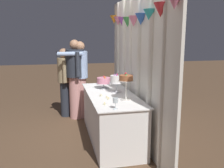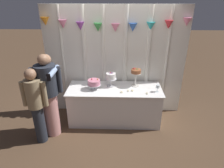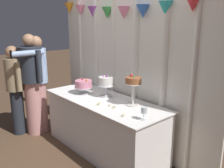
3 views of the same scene
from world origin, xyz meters
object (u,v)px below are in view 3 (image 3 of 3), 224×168
wine_glass (144,111)px  tealight_near_right (114,107)px  guest_girl_blue_dress (38,80)px  cake_table (103,125)px  guest_man_dark_suit (32,82)px  tealight_far_right (123,116)px  cake_display_center (106,82)px  guest_man_pink_jacket (15,87)px  cake_display_leftmost (83,84)px  cake_display_rightmost (133,83)px  tealight_far_left (99,104)px  tealight_near_left (110,106)px

wine_glass → tealight_near_right: wine_glass is taller
guest_girl_blue_dress → cake_table: bearing=17.7°
cake_table → guest_man_dark_suit: guest_man_dark_suit is taller
tealight_near_right → tealight_far_right: bearing=-21.5°
cake_display_center → tealight_far_right: 0.83m
guest_man_dark_suit → guest_man_pink_jacket: bearing=-126.7°
cake_display_center → guest_man_dark_suit: (-1.14, -0.62, -0.10)m
cake_table → cake_display_leftmost: (-0.43, -0.04, 0.54)m
cake_display_center → guest_man_pink_jacket: guest_man_pink_jacket is taller
cake_display_rightmost → guest_man_dark_suit: size_ratio=0.25×
tealight_far_right → guest_girl_blue_dress: (-1.88, -0.17, 0.11)m
tealight_far_left → tealight_far_right: tealight_far_left is taller
cake_table → wine_glass: 1.01m
wine_glass → cake_display_center: bearing=165.9°
wine_glass → guest_man_dark_suit: guest_man_dark_suit is taller
cake_display_center → tealight_near_right: 0.55m
cake_table → guest_man_dark_suit: (-1.23, -0.50, 0.51)m
tealight_near_right → guest_man_dark_suit: 1.64m
tealight_near_right → guest_man_dark_suit: size_ratio=0.03×
tealight_near_left → tealight_near_right: size_ratio=0.79×
tealight_far_left → guest_girl_blue_dress: (-1.38, -0.21, 0.11)m
cake_display_center → wine_glass: size_ratio=2.24×
cake_display_center → cake_table: bearing=-54.7°
cake_display_center → tealight_far_right: size_ratio=7.74×
cake_display_center → guest_man_dark_suit: size_ratio=0.20×
cake_display_leftmost → cake_display_center: bearing=24.3°
cake_display_center → tealight_far_left: size_ratio=6.72×
cake_display_center → tealight_near_right: bearing=-27.5°
cake_display_rightmost → guest_girl_blue_dress: (-1.68, -0.54, -0.18)m
tealight_near_left → guest_girl_blue_dress: guest_girl_blue_dress is taller
tealight_near_left → tealight_near_right: tealight_near_right is taller
tealight_far_left → guest_girl_blue_dress: bearing=-171.5°
guest_man_dark_suit → tealight_near_right: bearing=13.6°
tealight_near_left → guest_man_dark_suit: 1.56m
cake_display_center → guest_man_dark_suit: bearing=-151.6°
wine_glass → guest_girl_blue_dress: guest_girl_blue_dress is taller
tealight_near_right → guest_man_dark_suit: (-1.59, -0.38, 0.10)m
cake_table → guest_man_pink_jacket: (-1.39, -0.72, 0.43)m
cake_table → tealight_far_left: bearing=-52.7°
cake_table → cake_display_leftmost: cake_display_leftmost is taller
cake_table → guest_girl_blue_dress: bearing=-162.3°
tealight_far_right → guest_man_dark_suit: size_ratio=0.03×
guest_man_dark_suit → guest_man_pink_jacket: (-0.17, -0.22, -0.08)m
tealight_far_left → tealight_far_right: (0.50, -0.04, -0.00)m
tealight_near_right → cake_display_rightmost: bearing=73.1°
cake_display_rightmost → wine_glass: (0.43, -0.26, -0.19)m
cake_table → guest_man_pink_jacket: guest_man_pink_jacket is taller
tealight_near_right → guest_man_pink_jacket: guest_man_pink_jacket is taller
guest_girl_blue_dress → tealight_near_right: bearing=9.9°
tealight_near_right → cake_table: bearing=162.6°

